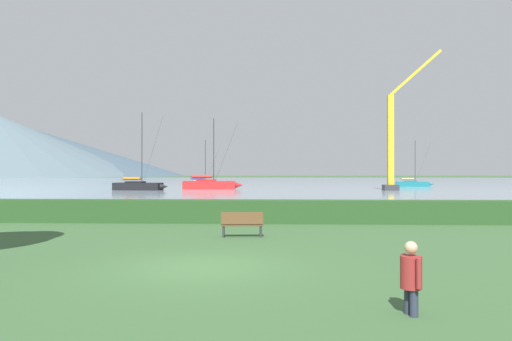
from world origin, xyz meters
TOP-DOWN VIEW (x-y plane):
  - ground_plane at (0.00, 0.00)m, footprint 1000.00×1000.00m
  - harbor_water at (0.00, 137.00)m, footprint 320.00×246.00m
  - hedge_line at (0.00, 11.00)m, footprint 80.00×1.20m
  - sailboat_slip_0 at (26.35, 75.86)m, footprint 6.67×2.84m
  - sailboat_slip_1 at (-11.57, 73.86)m, footprint 7.18×2.55m
  - sailboat_slip_2 at (-8.31, 60.05)m, footprint 9.13×3.25m
  - sailboat_slip_4 at (-17.79, 55.11)m, footprint 7.96×3.12m
  - park_bench_near_path at (0.63, 5.77)m, footprint 1.59×0.59m
  - person_seated_viewer at (4.21, -3.96)m, footprint 0.36×0.55m
  - dock_crane at (17.99, 55.56)m, footprint 8.04×2.00m
  - distant_hill_central_peak at (-217.88, 387.88)m, footprint 280.61×280.61m

SIDE VIEW (x-z plane):
  - ground_plane at x=0.00m, z-range 0.00..0.00m
  - harbor_water at x=0.00m, z-range 0.00..0.00m
  - park_bench_near_path at x=0.63m, z-range 0.05..1.01m
  - sailboat_slip_0 at x=26.35m, z-range -3.63..4.73m
  - hedge_line at x=0.00m, z-range 0.00..1.11m
  - sailboat_slip_1 at x=-11.57m, z-range -3.61..4.78m
  - sailboat_slip_4 at x=-17.79m, z-range -4.87..6.19m
  - person_seated_viewer at x=4.21m, z-range 0.06..1.31m
  - sailboat_slip_2 at x=-8.31m, z-range -4.60..6.09m
  - dock_crane at x=17.99m, z-range -3.57..16.08m
  - distant_hill_central_peak at x=-217.88m, z-range 0.00..43.51m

